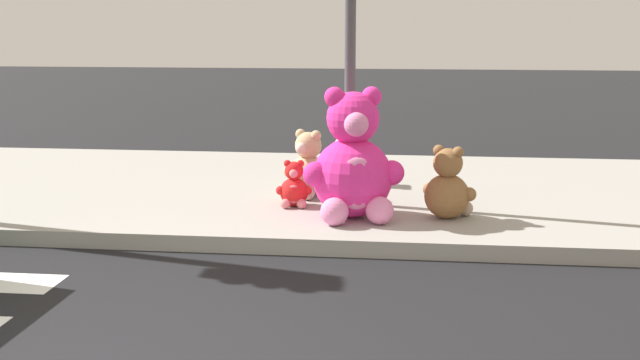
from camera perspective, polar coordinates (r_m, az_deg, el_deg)
sidewalk at (r=8.94m, az=-3.87°, el=-0.83°), size 28.00×4.40×0.15m
sign_pole at (r=7.81m, az=2.23°, el=10.52°), size 0.56×0.11×3.20m
plush_pink_large at (r=7.34m, az=2.43°, el=1.02°), size 0.94×0.87×1.24m
plush_tan at (r=8.29m, az=-0.94°, el=0.76°), size 0.51×0.51×0.71m
plush_red at (r=7.85m, az=-1.91°, el=-0.58°), size 0.36×0.32×0.47m
plush_lavender at (r=8.95m, az=2.02°, el=1.35°), size 0.43×0.49×0.63m
plush_brown at (r=7.46m, az=9.34°, el=-0.65°), size 0.50×0.50×0.70m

